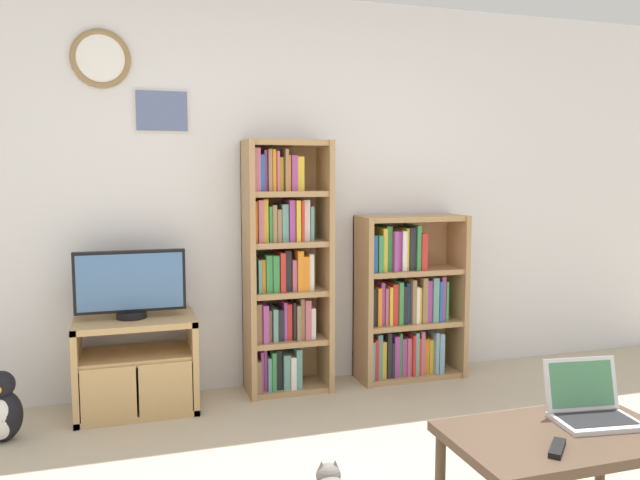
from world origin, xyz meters
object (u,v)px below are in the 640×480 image
object	(u,v)px
tv_stand	(136,365)
penguin_figurine	(2,410)
bookshelf_short	(405,302)
coffee_table	(561,444)
laptop	(590,405)
television	(131,284)
remote_near_laptop	(556,448)
bookshelf_tall	(283,269)

from	to	relation	value
tv_stand	penguin_figurine	size ratio (longest dim) A/B	1.83
bookshelf_short	penguin_figurine	bearing A→B (deg)	-172.22
tv_stand	bookshelf_short	distance (m)	1.84
coffee_table	laptop	size ratio (longest dim) A/B	2.51
tv_stand	television	distance (m)	0.49
bookshelf_short	remote_near_laptop	world-z (taller)	bookshelf_short
tv_stand	coffee_table	size ratio (longest dim) A/B	0.78
television	tv_stand	bearing A→B (deg)	-55.18
television	bookshelf_short	size ratio (longest dim) A/B	0.56
tv_stand	bookshelf_tall	distance (m)	1.08
remote_near_laptop	laptop	bearing A→B (deg)	-102.01
bookshelf_short	bookshelf_tall	bearing A→B (deg)	-179.63
television	coffee_table	distance (m)	2.50
television	laptop	distance (m)	2.56
bookshelf_tall	remote_near_laptop	distance (m)	2.17
laptop	remote_near_laptop	distance (m)	0.39
tv_stand	penguin_figurine	distance (m)	0.75
coffee_table	remote_near_laptop	xyz separation A→B (m)	(-0.12, -0.12, 0.06)
television	laptop	bearing A→B (deg)	-44.64
laptop	penguin_figurine	size ratio (longest dim) A/B	0.93
remote_near_laptop	bookshelf_tall	bearing A→B (deg)	-30.18
remote_near_laptop	penguin_figurine	size ratio (longest dim) A/B	0.38
penguin_figurine	laptop	bearing A→B (deg)	-31.42
laptop	penguin_figurine	bearing A→B (deg)	156.19
coffee_table	tv_stand	bearing A→B (deg)	130.78
coffee_table	laptop	distance (m)	0.24
remote_near_laptop	penguin_figurine	world-z (taller)	remote_near_laptop
laptop	bookshelf_tall	bearing A→B (deg)	122.21
bookshelf_short	laptop	world-z (taller)	bookshelf_short
bookshelf_tall	bookshelf_short	xyz separation A→B (m)	(0.88, 0.01, -0.28)
bookshelf_tall	tv_stand	bearing A→B (deg)	-173.87
coffee_table	laptop	xyz separation A→B (m)	(0.20, 0.08, 0.11)
television	coffee_table	xyz separation A→B (m)	(1.61, -1.87, -0.41)
coffee_table	television	bearing A→B (deg)	130.70
tv_stand	remote_near_laptop	size ratio (longest dim) A/B	4.87
penguin_figurine	television	bearing A→B (deg)	21.22
laptop	penguin_figurine	xyz separation A→B (m)	(-2.49, 1.52, -0.30)
television	penguin_figurine	xyz separation A→B (m)	(-0.68, -0.27, -0.60)
coffee_table	laptop	bearing A→B (deg)	21.90
tv_stand	bookshelf_tall	world-z (taller)	bookshelf_tall
television	remote_near_laptop	bearing A→B (deg)	-53.30
tv_stand	penguin_figurine	world-z (taller)	tv_stand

